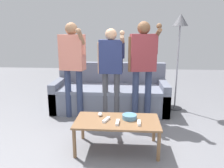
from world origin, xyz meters
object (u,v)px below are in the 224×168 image
(couch, at_px, (111,94))
(coffee_table, at_px, (117,124))
(game_remote_wand_near, at_px, (139,123))
(game_remote_wand_far, at_px, (106,120))
(player_center, at_px, (111,63))
(player_right, at_px, (143,60))
(player_left, at_px, (73,60))
(snack_bowl, at_px, (129,117))
(game_remote_wand_spare, at_px, (118,122))
(floor_lamp, at_px, (180,30))
(game_remote_nunchuk, at_px, (100,114))

(couch, relative_size, coffee_table, 2.01)
(game_remote_wand_near, relative_size, game_remote_wand_far, 0.89)
(coffee_table, xyz_separation_m, player_center, (-0.16, 1.06, 0.62))
(player_center, distance_m, player_right, 0.53)
(player_left, relative_size, player_center, 1.06)
(player_center, height_order, game_remote_wand_far, player_center)
(snack_bowl, bearing_deg, couch, 103.70)
(player_right, xyz_separation_m, game_remote_wand_spare, (-0.36, -1.10, -0.63))
(coffee_table, distance_m, player_right, 1.27)
(floor_lamp, distance_m, player_left, 2.02)
(snack_bowl, relative_size, player_right, 0.11)
(player_right, bearing_deg, couch, 136.72)
(player_left, bearing_deg, snack_bowl, -45.37)
(game_remote_nunchuk, bearing_deg, game_remote_wand_near, -24.43)
(snack_bowl, bearing_deg, game_remote_wand_far, -164.41)
(player_left, bearing_deg, coffee_table, -51.99)
(couch, height_order, game_remote_wand_far, couch)
(game_remote_nunchuk, bearing_deg, player_center, 85.33)
(coffee_table, xyz_separation_m, game_remote_wand_near, (0.27, -0.09, 0.06))
(player_right, xyz_separation_m, game_remote_wand_near, (-0.10, -1.09, -0.63))
(coffee_table, distance_m, player_left, 1.48)
(player_center, relative_size, player_right, 0.93)
(game_remote_nunchuk, height_order, game_remote_wand_far, game_remote_nunchuk)
(coffee_table, bearing_deg, game_remote_nunchuk, 149.73)
(player_left, xyz_separation_m, player_center, (0.65, 0.02, -0.06))
(couch, distance_m, player_center, 0.83)
(game_remote_wand_far, bearing_deg, player_left, 122.33)
(game_remote_wand_spare, bearing_deg, player_right, 71.93)
(coffee_table, xyz_separation_m, game_remote_nunchuk, (-0.23, 0.14, 0.07))
(couch, height_order, player_center, player_center)
(game_remote_nunchuk, bearing_deg, game_remote_wand_far, -59.24)
(coffee_table, xyz_separation_m, game_remote_wand_far, (-0.14, -0.03, 0.06))
(player_center, height_order, player_right, player_right)
(coffee_table, bearing_deg, player_center, 98.52)
(snack_bowl, xyz_separation_m, game_remote_wand_spare, (-0.15, -0.15, -0.01))
(couch, xyz_separation_m, floor_lamp, (1.27, 0.08, 1.22))
(couch, relative_size, player_center, 1.40)
(floor_lamp, relative_size, game_remote_wand_spare, 12.07)
(couch, height_order, player_left, player_left)
(game_remote_wand_spare, bearing_deg, player_left, 125.85)
(coffee_table, distance_m, game_remote_wand_spare, 0.11)
(snack_bowl, xyz_separation_m, game_remote_wand_near, (0.11, -0.15, -0.01))
(player_right, bearing_deg, game_remote_wand_near, -94.99)
(game_remote_nunchuk, xyz_separation_m, game_remote_wand_spare, (0.24, -0.23, -0.01))
(player_left, height_order, game_remote_wand_far, player_left)
(game_remote_wand_far, bearing_deg, snack_bowl, 15.59)
(player_right, height_order, game_remote_wand_near, player_right)
(floor_lamp, bearing_deg, game_remote_wand_far, -126.19)
(game_remote_nunchuk, xyz_separation_m, player_left, (-0.57, 0.90, 0.61))
(couch, bearing_deg, game_remote_wand_far, -87.55)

